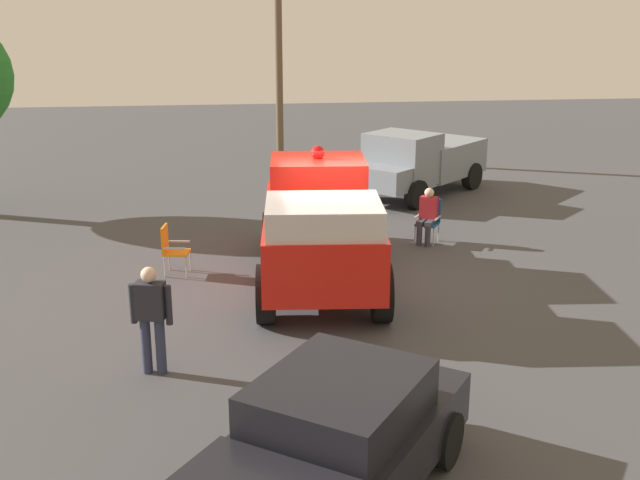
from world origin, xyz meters
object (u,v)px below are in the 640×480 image
at_px(vintage_fire_truck, 320,225).
at_px(lawn_chair_by_car, 171,246).
at_px(parked_pickup, 419,161).
at_px(spectator_seated, 427,214).
at_px(classic_hot_rod, 325,452).
at_px(lawn_chair_near_truck, 429,217).
at_px(utility_pole, 279,54).
at_px(spectator_standing, 151,313).

xyz_separation_m(vintage_fire_truck, lawn_chair_by_car, (2.94, -0.90, -0.61)).
height_order(parked_pickup, spectator_seated, parked_pickup).
distance_m(classic_hot_rod, lawn_chair_near_truck, 10.42).
bearing_deg(utility_pole, vintage_fire_truck, 89.03).
distance_m(lawn_chair_near_truck, spectator_standing, 8.44).
bearing_deg(spectator_standing, parked_pickup, -121.99).
bearing_deg(spectator_standing, lawn_chair_by_car, -89.97).
height_order(parked_pickup, utility_pole, utility_pole).
relative_size(classic_hot_rod, lawn_chair_by_car, 4.53).
relative_size(classic_hot_rod, parked_pickup, 0.98).
distance_m(vintage_fire_truck, lawn_chair_near_truck, 3.84).
xyz_separation_m(lawn_chair_near_truck, lawn_chair_by_car, (5.81, 1.57, 0.00)).
height_order(lawn_chair_by_car, utility_pole, utility_pole).
relative_size(lawn_chair_by_car, utility_pole, 0.14).
relative_size(parked_pickup, spectator_seated, 3.65).
bearing_deg(spectator_standing, lawn_chair_near_truck, -133.56).
bearing_deg(spectator_standing, spectator_seated, -133.74).
xyz_separation_m(parked_pickup, utility_pole, (3.56, -6.28, 2.70)).
relative_size(vintage_fire_truck, lawn_chair_by_car, 5.99).
xyz_separation_m(classic_hot_rod, parked_pickup, (-4.64, -14.39, 0.24)).
distance_m(spectator_standing, utility_pole, 17.55).
relative_size(lawn_chair_near_truck, lawn_chair_by_car, 1.00).
distance_m(vintage_fire_truck, lawn_chair_by_car, 3.14).
distance_m(parked_pickup, utility_pole, 7.71).
height_order(lawn_chair_by_car, spectator_standing, spectator_standing).
bearing_deg(spectator_seated, spectator_standing, 46.26).
xyz_separation_m(spectator_seated, utility_pole, (2.57, -11.05, 2.99)).
bearing_deg(utility_pole, classic_hot_rod, 87.01).
height_order(classic_hot_rod, parked_pickup, parked_pickup).
distance_m(parked_pickup, lawn_chair_near_truck, 4.76).
height_order(lawn_chair_near_truck, utility_pole, utility_pole).
xyz_separation_m(parked_pickup, spectator_standing, (6.72, 10.76, -0.02)).
xyz_separation_m(lawn_chair_near_truck, utility_pole, (2.64, -10.94, 3.10)).
xyz_separation_m(vintage_fire_truck, spectator_seated, (-2.80, -2.36, -0.50)).
bearing_deg(lawn_chair_near_truck, lawn_chair_by_car, 15.15).
relative_size(lawn_chair_near_truck, utility_pole, 0.14).
relative_size(spectator_seated, spectator_standing, 0.77).
bearing_deg(spectator_standing, utility_pole, -100.52).
bearing_deg(vintage_fire_truck, classic_hot_rod, 83.31).
bearing_deg(parked_pickup, lawn_chair_by_car, 42.79).
distance_m(lawn_chair_by_car, utility_pole, 13.27).
distance_m(vintage_fire_truck, spectator_standing, 4.68).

